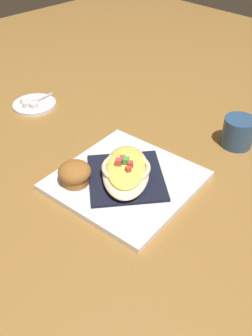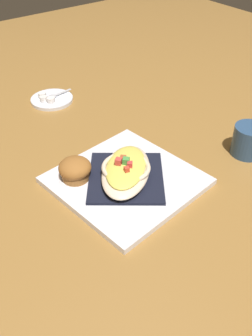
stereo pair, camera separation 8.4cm
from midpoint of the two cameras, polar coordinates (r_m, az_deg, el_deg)
name	(u,v)px [view 2 (the right image)]	position (r m, az deg, el deg)	size (l,w,h in m)	color
ground_plane	(126,183)	(0.86, 2.77, -2.40)	(2.60, 2.60, 0.00)	olive
square_plate	(126,181)	(0.86, 2.78, -2.05)	(0.29, 0.29, 0.01)	white
folded_napkin	(126,177)	(0.85, 2.81, -1.50)	(0.18, 0.17, 0.01)	black
gratin_dish	(126,169)	(0.84, 2.85, -0.30)	(0.21, 0.21, 0.05)	beige
muffin	(75,169)	(0.84, -4.93, -0.31)	(0.07, 0.07, 0.05)	#9D652F
coffee_mug	(249,142)	(1.00, 20.40, 3.69)	(0.11, 0.08, 0.08)	#2D4C71
creamer_saucer	(52,100)	(1.20, -9.19, 10.14)	(0.13, 0.13, 0.01)	white
spoon	(53,96)	(1.20, -8.98, 10.65)	(0.09, 0.03, 0.01)	silver
creamer_cup_0	(42,95)	(1.20, -10.62, 10.74)	(0.02, 0.02, 0.02)	white
creamer_cup_1	(44,99)	(1.18, -10.40, 10.20)	(0.02, 0.02, 0.02)	silver
creamer_cup_2	(51,100)	(1.17, -9.28, 10.04)	(0.02, 0.02, 0.02)	white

